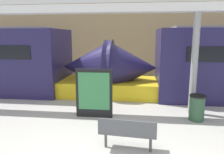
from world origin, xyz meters
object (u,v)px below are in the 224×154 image
at_px(bench_near, 127,131).
at_px(support_column_near, 194,65).
at_px(trash_bin, 197,108).
at_px(poster_board, 94,93).

xyz_separation_m(bench_near, support_column_near, (2.19, 2.97, 1.29)).
height_order(trash_bin, poster_board, poster_board).
height_order(trash_bin, support_column_near, support_column_near).
bearing_deg(support_column_near, poster_board, -166.50).
relative_size(trash_bin, poster_board, 0.51).
relative_size(poster_board, support_column_near, 0.47).
bearing_deg(bench_near, poster_board, 125.40).
bearing_deg(poster_board, support_column_near, 13.50).
bearing_deg(support_column_near, trash_bin, -88.94).
relative_size(bench_near, trash_bin, 1.65).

